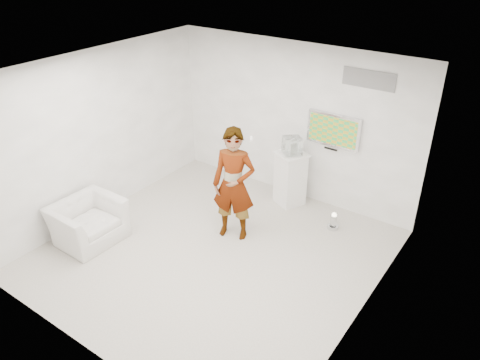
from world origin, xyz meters
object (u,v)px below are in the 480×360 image
Objects in this scene: pedestal at (290,178)px; floor_uplight at (333,221)px; person at (234,185)px; tv at (334,130)px; armchair at (88,222)px.

floor_uplight is (1.09, -0.33, -0.37)m from pedestal.
person reaches higher than floor_uplight.
pedestal is 3.43× the size of floor_uplight.
person is (-0.88, -1.82, -0.56)m from tv.
person is 6.44× the size of floor_uplight.
floor_uplight is at bearing -49.17° from armchair.
armchair is at bearing -129.89° from tv.
person is at bearing -139.24° from floor_uplight.
person is 2.55m from armchair.
armchair is 4.24m from floor_uplight.
armchair is 3.73m from pedestal.
armchair reaches higher than floor_uplight.
person is 1.57m from pedestal.
tv is at bearing 124.23° from floor_uplight.
person is 1.82× the size of armchair.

